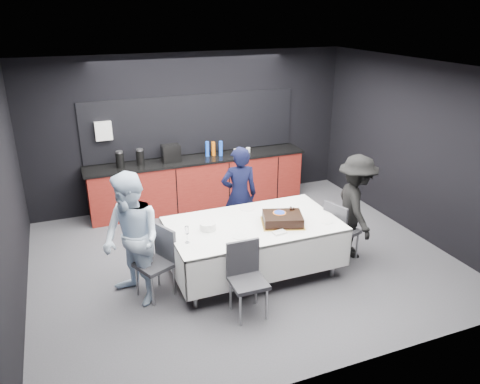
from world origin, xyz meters
The scene contains 18 objects.
ground centered at (0.00, 0.00, 0.00)m, with size 6.00×6.00×0.00m, color #48484E.
room_shell centered at (0.00, 0.00, 1.86)m, with size 6.04×5.04×2.82m.
kitchenette centered at (-0.02, 2.22, 0.54)m, with size 4.10×0.64×2.05m.
party_table centered at (0.00, -0.40, 0.64)m, with size 2.32×1.32×0.78m.
cake_assembly centered at (0.36, -0.57, 0.85)m, with size 0.68×0.61×0.18m.
plate_stack centered at (-0.64, -0.36, 0.83)m, with size 0.21×0.21×0.10m, color white.
loose_plate_near centered at (-0.33, -0.71, 0.78)m, with size 0.19×0.19×0.01m, color white.
loose_plate_right_a centered at (0.64, -0.29, 0.78)m, with size 0.22×0.22×0.01m, color white.
loose_plate_right_b centered at (0.95, -0.73, 0.78)m, with size 0.20×0.20×0.01m, color white.
loose_plate_far centered at (0.10, 0.08, 0.78)m, with size 0.22×0.22×0.01m, color white.
fork_pile centered at (0.19, -0.82, 0.79)m, with size 0.17×0.11×0.03m, color white.
champagne_flute centered at (-1.00, -0.62, 0.94)m, with size 0.06×0.06×0.22m.
chair_left centered at (-1.33, -0.41, 0.53)m, with size 0.56×0.56×0.92m.
chair_right centered at (1.31, -0.53, 0.53)m, with size 0.53×0.53×0.92m.
chair_near centered at (-0.44, -1.20, 0.53)m, with size 0.43×0.43×0.92m.
person_center centered at (0.18, 0.57, 0.79)m, with size 0.58×0.38×1.58m, color black.
person_left centered at (-1.66, -0.45, 0.86)m, with size 0.84×0.65×1.72m, color silver.
person_right centered at (1.62, -0.46, 0.79)m, with size 1.02×0.58×1.57m, color black.
Camera 1 is at (-2.31, -5.71, 3.56)m, focal length 35.00 mm.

